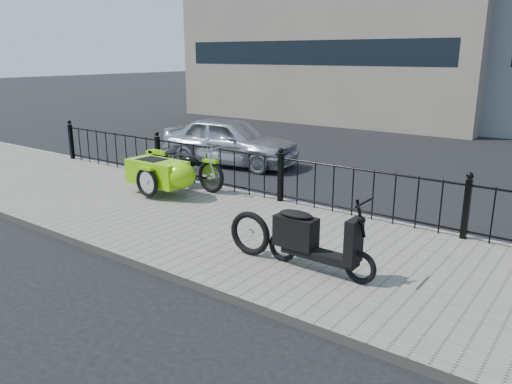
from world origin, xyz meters
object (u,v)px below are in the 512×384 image
Objects in this scene: scooter at (312,240)px; sedan_car at (230,141)px; motorcycle_sidecar at (169,172)px; spare_tire at (250,233)px.

sedan_car reaches higher than scooter.
scooter reaches higher than motorcycle_sidecar.
spare_tire is (3.33, -1.59, -0.15)m from motorcycle_sidecar.
spare_tire is 0.17× the size of sedan_car.
sedan_car is at bearing 138.08° from scooter.
motorcycle_sidecar is 4.57m from scooter.
sedan_car reaches higher than motorcycle_sidecar.
scooter is 2.47× the size of spare_tire.
motorcycle_sidecar reaches higher than spare_tire.
sedan_car reaches higher than spare_tire.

